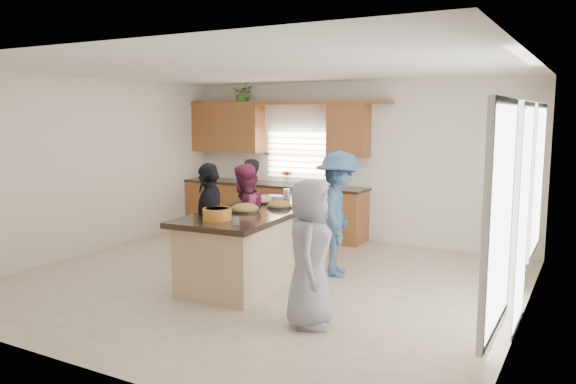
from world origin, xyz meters
The scene contains 18 objects.
floor centered at (0.00, 0.00, 0.00)m, with size 6.50×6.50×0.00m, color beige.
room_shell centered at (0.00, 0.00, 1.90)m, with size 6.52×6.02×2.81m.
back_cabinetry centered at (-1.47, 2.73, 0.91)m, with size 4.08×0.66×2.46m.
right_wall_glazing centered at (3.22, -0.13, 1.34)m, with size 0.06×4.00×2.25m.
island centered at (-0.14, 0.12, 0.45)m, with size 1.33×2.77×0.95m.
platter_front centered at (-0.17, -0.12, 0.98)m, with size 0.42×0.42×0.17m.
platter_mid centered at (0.07, 0.39, 0.98)m, with size 0.36×0.36×0.15m.
platter_back centered at (-0.38, 0.62, 0.98)m, with size 0.38×0.38×0.15m.
salad_bowl centered at (-0.14, -0.78, 1.03)m, with size 0.35×0.35×0.14m.
clear_cup centered at (0.22, -0.90, 0.99)m, with size 0.08×0.08×0.09m, color white.
plate_stack centered at (-0.37, 1.04, 0.97)m, with size 0.24×0.24×0.05m, color #AF92D5.
flower_vase centered at (-0.25, 1.16, 1.18)m, with size 0.14×0.14×0.42m.
potted_plant centered at (-2.12, 2.82, 2.62)m, with size 0.39×0.34×0.44m, color #3E6C2B.
woman_left_back centered at (-1.19, 1.55, 0.75)m, with size 0.54×0.36×1.49m, color black.
woman_left_mid centered at (-0.40, 0.20, 0.77)m, with size 0.75×0.59×1.55m, color maroon.
woman_left_front centered at (-0.48, -0.48, 0.81)m, with size 0.95×0.39×1.62m, color black.
woman_right_back centered at (0.80, 0.77, 0.87)m, with size 1.12×0.64×1.73m, color #365276.
woman_right_front centered at (1.30, -1.12, 0.79)m, with size 0.77×0.50×1.57m, color gray.
Camera 1 is at (3.88, -6.23, 2.23)m, focal length 35.00 mm.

